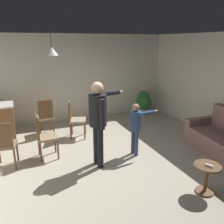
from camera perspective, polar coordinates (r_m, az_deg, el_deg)
ground at (r=5.17m, az=-0.23°, el=-11.80°), size 7.68×7.68×0.00m
wall_back at (r=7.68m, az=-9.53°, el=8.17°), size 6.40×0.10×2.70m
side_table_by_couch at (r=4.37m, az=21.94°, el=-14.07°), size 0.44×0.44×0.52m
person_adult at (r=4.60m, az=-3.31°, el=-0.84°), size 0.84×0.56×1.75m
person_child at (r=5.19m, az=5.77°, el=-2.83°), size 0.63×0.34×1.19m
dining_chair_by_counter at (r=6.26m, az=-9.03°, el=-1.35°), size 0.53×0.53×1.00m
dining_chair_near_wall at (r=5.14m, az=-24.72°, el=-6.93°), size 0.48×0.48×1.00m
dining_chair_centre_back at (r=5.29m, az=-16.26°, el=-5.31°), size 0.42×0.42×1.00m
dining_chair_spare at (r=6.60m, az=-15.89°, el=-0.85°), size 0.44×0.44×1.00m
potted_plant_corner at (r=8.18m, az=7.65°, el=2.50°), size 0.56×0.56×0.86m
spare_remote_on_table at (r=4.23m, az=22.51°, el=-11.94°), size 0.08×0.13×0.04m
ceiling_light_pendant at (r=5.97m, az=-14.44°, el=14.14°), size 0.32×0.32×0.55m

